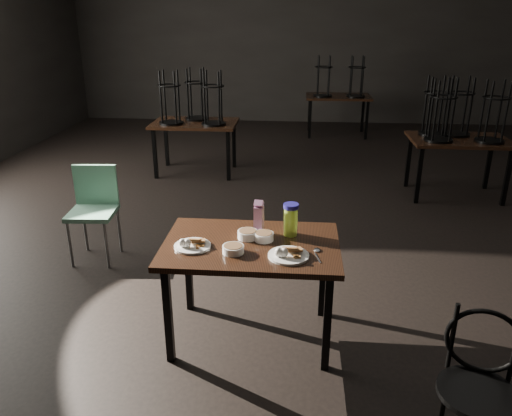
# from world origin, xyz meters

# --- Properties ---
(main_table) EXTENTS (1.20, 0.80, 0.75)m
(main_table) POSITION_xyz_m (-0.61, -1.72, 0.67)
(main_table) COLOR black
(main_table) RESTS_ON ground
(plate_left) EXTENTS (0.25, 0.25, 0.08)m
(plate_left) POSITION_xyz_m (-1.00, -1.82, 0.77)
(plate_left) COLOR white
(plate_left) RESTS_ON main_table
(plate_right) EXTENTS (0.27, 0.27, 0.09)m
(plate_right) POSITION_xyz_m (-0.36, -1.91, 0.77)
(plate_right) COLOR white
(plate_right) RESTS_ON main_table
(bowl_near) EXTENTS (0.14, 0.14, 0.05)m
(bowl_near) POSITION_xyz_m (-0.65, -1.65, 0.78)
(bowl_near) COLOR white
(bowl_near) RESTS_ON main_table
(bowl_far) EXTENTS (0.14, 0.14, 0.05)m
(bowl_far) POSITION_xyz_m (-0.53, -1.67, 0.78)
(bowl_far) COLOR white
(bowl_far) RESTS_ON main_table
(bowl_big) EXTENTS (0.14, 0.14, 0.05)m
(bowl_big) POSITION_xyz_m (-0.72, -1.88, 0.78)
(bowl_big) COLOR white
(bowl_big) RESTS_ON main_table
(juice_carton) EXTENTS (0.07, 0.07, 0.25)m
(juice_carton) POSITION_xyz_m (-0.57, -1.55, 0.87)
(juice_carton) COLOR #841866
(juice_carton) RESTS_ON main_table
(water_bottle) EXTENTS (0.13, 0.13, 0.23)m
(water_bottle) POSITION_xyz_m (-0.35, -1.57, 0.87)
(water_bottle) COLOR #BFEC45
(water_bottle) RESTS_ON main_table
(spoon) EXTENTS (0.06, 0.22, 0.01)m
(spoon) POSITION_xyz_m (-0.17, -1.82, 0.75)
(spoon) COLOR silver
(spoon) RESTS_ON main_table
(bentwood_chair) EXTENTS (0.43, 0.43, 0.83)m
(bentwood_chair) POSITION_xyz_m (0.63, -2.66, 0.49)
(bentwood_chair) COLOR black
(bentwood_chair) RESTS_ON ground
(school_chair) EXTENTS (0.44, 0.44, 0.89)m
(school_chair) POSITION_xyz_m (-2.20, -0.56, 0.54)
(school_chair) COLOR #69A486
(school_chair) RESTS_ON ground
(bg_table_left) EXTENTS (1.20, 0.80, 1.48)m
(bg_table_left) POSITION_xyz_m (-1.79, 2.17, 0.78)
(bg_table_left) COLOR black
(bg_table_left) RESTS_ON ground
(bg_table_right) EXTENTS (1.20, 0.80, 1.48)m
(bg_table_right) POSITION_xyz_m (1.66, 1.49, 0.80)
(bg_table_right) COLOR black
(bg_table_right) RESTS_ON ground
(bg_table_far) EXTENTS (1.20, 0.80, 1.48)m
(bg_table_far) POSITION_xyz_m (0.42, 4.76, 0.75)
(bg_table_far) COLOR black
(bg_table_far) RESTS_ON ground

